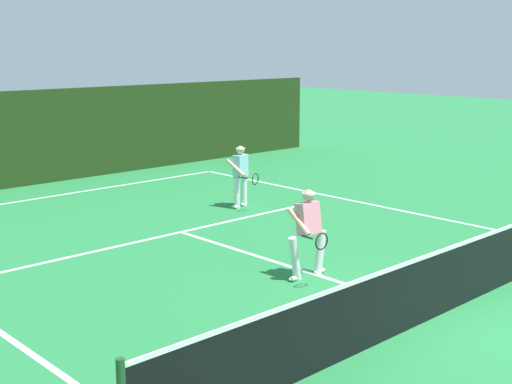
{
  "coord_description": "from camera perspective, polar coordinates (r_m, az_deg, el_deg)",
  "views": [
    {
      "loc": [
        -8.84,
        -5.35,
        3.99
      ],
      "look_at": [
        0.82,
        4.95,
        1.0
      ],
      "focal_mm": 49.23,
      "sensor_mm": 36.0,
      "label": 1
    }
  ],
  "objects": [
    {
      "name": "tennis_net",
      "position": [
        10.9,
        14.94,
        -6.99
      ],
      "size": [
        11.25,
        0.09,
        1.09
      ],
      "color": "#1E4723",
      "rests_on": "ground_plane"
    },
    {
      "name": "court_line_baseline_far",
      "position": [
        19.63,
        -15.47,
        -0.2
      ],
      "size": [
        10.27,
        0.1,
        0.01
      ],
      "primitive_type": "cube",
      "color": "white",
      "rests_on": "ground_plane"
    },
    {
      "name": "tennis_ball",
      "position": [
        12.06,
        12.1,
        -7.47
      ],
      "size": [
        0.07,
        0.07,
        0.07
      ],
      "primitive_type": "sphere",
      "color": "#D1E033",
      "rests_on": "ground_plane"
    },
    {
      "name": "player_far",
      "position": [
        17.33,
        -1.24,
        1.48
      ],
      "size": [
        0.65,
        0.9,
        1.54
      ],
      "rotation": [
        0.0,
        0.0,
        3.41
      ],
      "color": "silver",
      "rests_on": "ground_plane"
    },
    {
      "name": "tennis_ball_extra",
      "position": [
        19.39,
        -1.78,
        0.17
      ],
      "size": [
        0.07,
        0.07,
        0.07
      ],
      "primitive_type": "sphere",
      "color": "#D1E033",
      "rests_on": "ground_plane"
    },
    {
      "name": "back_fence_windscreen",
      "position": [
        21.04,
        -18.03,
        4.18
      ],
      "size": [
        22.4,
        0.12,
        2.71
      ],
      "primitive_type": "cube",
      "color": "#1F3513",
      "rests_on": "ground_plane"
    },
    {
      "name": "ground_plane",
      "position": [
        11.07,
        14.79,
        -9.57
      ],
      "size": [
        80.0,
        80.0,
        0.0
      ],
      "primitive_type": "plane",
      "color": "#247A3D"
    },
    {
      "name": "player_near",
      "position": [
        12.11,
        4.27,
        -3.08
      ],
      "size": [
        0.89,
        0.88,
        1.56
      ],
      "rotation": [
        0.0,
        0.0,
        3.1
      ],
      "color": "silver",
      "rests_on": "ground_plane"
    },
    {
      "name": "court_line_service",
      "position": [
        15.27,
        -6.12,
        -3.25
      ],
      "size": [
        8.37,
        0.1,
        0.01
      ],
      "primitive_type": "cube",
      "color": "white",
      "rests_on": "ground_plane"
    },
    {
      "name": "court_line_centre",
      "position": [
        12.93,
        2.66,
        -6.02
      ],
      "size": [
        0.1,
        6.4,
        0.01
      ],
      "primitive_type": "cube",
      "color": "white",
      "rests_on": "ground_plane"
    }
  ]
}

